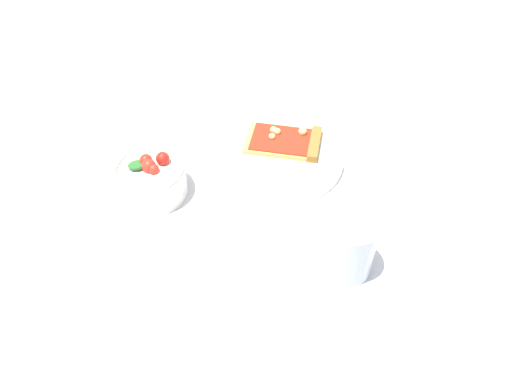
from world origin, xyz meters
TOP-DOWN VIEW (x-y plane):
  - ground_plane at (0.00, 0.00)m, footprint 2.40×2.40m
  - plate at (0.00, -0.04)m, footprint 0.25×0.25m
  - pizza_slice_main at (-0.02, -0.08)m, footprint 0.17×0.14m
  - salad_bowl at (0.25, 0.00)m, footprint 0.13×0.13m
  - soda_glass at (-0.05, 0.24)m, footprint 0.08×0.08m

SIDE VIEW (x-z plane):
  - ground_plane at x=0.00m, z-range 0.00..0.00m
  - plate at x=0.00m, z-range 0.00..0.01m
  - pizza_slice_main at x=-0.02m, z-range 0.01..0.03m
  - salad_bowl at x=0.25m, z-range -0.01..0.07m
  - soda_glass at x=-0.05m, z-range 0.00..0.10m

